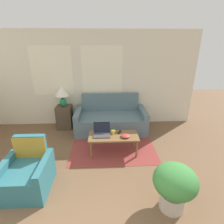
{
  "coord_description": "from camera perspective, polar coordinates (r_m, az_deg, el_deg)",
  "views": [
    {
      "loc": [
        0.65,
        -0.81,
        2.23
      ],
      "look_at": [
        0.82,
        3.0,
        0.75
      ],
      "focal_mm": 28.0,
      "sensor_mm": 36.0,
      "label": 1
    }
  ],
  "objects": [
    {
      "name": "side_table",
      "position": [
        5.08,
        -15.18,
        -1.58
      ],
      "size": [
        0.4,
        0.4,
        0.65
      ],
      "color": "#4C3D2D",
      "rests_on": "ground_plane"
    },
    {
      "name": "cup_navy",
      "position": [
        3.82,
        0.42,
        -6.47
      ],
      "size": [
        0.09,
        0.09,
        0.07
      ],
      "color": "gold",
      "rests_on": "coffee_table"
    },
    {
      "name": "couch",
      "position": [
        4.81,
        -0.42,
        -2.61
      ],
      "size": [
        1.87,
        0.93,
        0.95
      ],
      "color": "slate",
      "rests_on": "ground_plane"
    },
    {
      "name": "armchair",
      "position": [
        3.32,
        -25.78,
        -17.74
      ],
      "size": [
        0.71,
        0.75,
        0.82
      ],
      "color": "#2D6B75",
      "rests_on": "ground_plane"
    },
    {
      "name": "rug",
      "position": [
        4.41,
        0.12,
        -9.08
      ],
      "size": [
        1.89,
        2.05,
        0.01
      ],
      "color": "brown",
      "rests_on": "ground_plane"
    },
    {
      "name": "tv_remote",
      "position": [
        3.86,
        2.46,
        -6.57
      ],
      "size": [
        0.1,
        0.15,
        0.02
      ],
      "color": "black",
      "rests_on": "coffee_table"
    },
    {
      "name": "snack_bowl",
      "position": [
        3.68,
        4.34,
        -7.77
      ],
      "size": [
        0.19,
        0.19,
        0.06
      ],
      "color": "#B23D38",
      "rests_on": "coffee_table"
    },
    {
      "name": "laptop",
      "position": [
        3.76,
        -3.36,
        -6.61
      ],
      "size": [
        0.35,
        0.3,
        0.25
      ],
      "color": "#47474C",
      "rests_on": "coffee_table"
    },
    {
      "name": "coffee_table",
      "position": [
        3.77,
        0.49,
        -8.32
      ],
      "size": [
        1.05,
        0.49,
        0.42
      ],
      "color": "brown",
      "rests_on": "ground_plane"
    },
    {
      "name": "potted_plant",
      "position": [
        2.74,
        19.76,
        -21.27
      ],
      "size": [
        0.61,
        0.61,
        0.72
      ],
      "color": "#BCB2A3",
      "rests_on": "ground_plane"
    },
    {
      "name": "wall_back",
      "position": [
        5.01,
        -10.18,
        10.3
      ],
      "size": [
        6.44,
        0.06,
        2.6
      ],
      "color": "silver",
      "rests_on": "ground_plane"
    },
    {
      "name": "table_lamp",
      "position": [
        4.86,
        -15.96,
        5.96
      ],
      "size": [
        0.38,
        0.38,
        0.55
      ],
      "color": "#1E8451",
      "rests_on": "side_table"
    }
  ]
}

